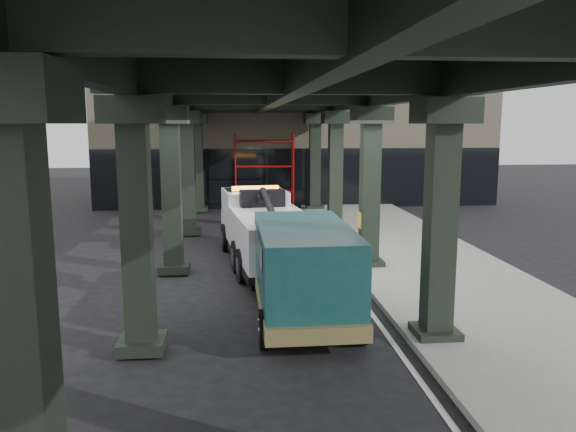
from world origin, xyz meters
TOP-DOWN VIEW (x-y plane):
  - ground at (0.00, 0.00)m, footprint 90.00×90.00m
  - sidewalk at (4.50, 2.00)m, footprint 5.00×40.00m
  - lane_stripe at (1.70, 2.00)m, footprint 0.12×38.00m
  - viaduct at (-0.40, 2.00)m, footprint 7.40×32.00m
  - building at (2.00, 20.00)m, footprint 22.00×10.00m
  - scaffolding at (0.00, 14.64)m, footprint 3.08×0.88m
  - tow_truck at (-0.61, 2.96)m, footprint 3.02×7.77m
  - towed_van at (0.01, -2.24)m, footprint 2.28×5.55m

SIDE VIEW (x-z plane):
  - ground at x=0.00m, z-range 0.00..0.00m
  - lane_stripe at x=1.70m, z-range 0.00..0.01m
  - sidewalk at x=4.50m, z-range 0.00..0.15m
  - towed_van at x=0.01m, z-range 0.08..2.33m
  - tow_truck at x=-0.61m, z-range -0.03..2.45m
  - scaffolding at x=0.00m, z-range 0.11..4.11m
  - building at x=2.00m, z-range 0.00..8.00m
  - viaduct at x=-0.40m, z-range 2.26..8.66m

